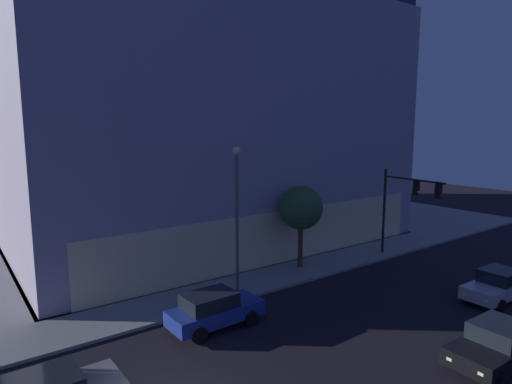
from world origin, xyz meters
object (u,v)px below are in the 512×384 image
(sidewalk_tree, at_px, (301,208))
(car_black, at_px, (496,345))
(traffic_light_far_corner, at_px, (406,198))
(street_lamp_sidewalk, at_px, (237,203))
(car_blue, at_px, (214,309))
(modern_building, at_px, (177,110))
(car_silver, at_px, (497,285))

(sidewalk_tree, xyz_separation_m, car_black, (-1.55, -12.87, -3.15))
(traffic_light_far_corner, height_order, street_lamp_sidewalk, street_lamp_sidewalk)
(traffic_light_far_corner, height_order, car_blue, traffic_light_far_corner)
(modern_building, distance_m, traffic_light_far_corner, 21.13)
(modern_building, distance_m, car_silver, 28.15)
(car_blue, xyz_separation_m, car_silver, (13.66, -6.06, -0.07))
(car_black, bearing_deg, car_silver, 24.63)
(sidewalk_tree, bearing_deg, car_silver, -63.15)
(modern_building, distance_m, car_blue, 23.42)
(car_blue, xyz_separation_m, car_black, (7.12, -9.06, -0.05))
(car_silver, bearing_deg, traffic_light_far_corner, 75.36)
(traffic_light_far_corner, distance_m, sidewalk_tree, 7.41)
(modern_building, bearing_deg, car_blue, -112.20)
(modern_building, height_order, street_lamp_sidewalk, modern_building)
(traffic_light_far_corner, height_order, car_black, traffic_light_far_corner)
(car_blue, distance_m, car_silver, 14.95)
(traffic_light_far_corner, height_order, car_silver, traffic_light_far_corner)
(sidewalk_tree, distance_m, car_blue, 9.96)
(car_blue, relative_size, car_black, 1.03)
(traffic_light_far_corner, bearing_deg, sidewalk_tree, 157.33)
(modern_building, distance_m, sidewalk_tree, 17.25)
(street_lamp_sidewalk, xyz_separation_m, car_blue, (-2.93, -2.47, -4.24))
(traffic_light_far_corner, distance_m, car_blue, 15.91)
(sidewalk_tree, xyz_separation_m, car_silver, (5.00, -9.87, -3.17))
(sidewalk_tree, distance_m, car_silver, 11.51)
(street_lamp_sidewalk, relative_size, sidewalk_tree, 1.51)
(traffic_light_far_corner, distance_m, car_black, 13.53)
(modern_building, bearing_deg, traffic_light_far_corner, -68.41)
(street_lamp_sidewalk, distance_m, car_blue, 5.72)
(street_lamp_sidewalk, xyz_separation_m, car_silver, (10.73, -8.53, -4.31))
(modern_building, relative_size, traffic_light_far_corner, 4.93)
(modern_building, height_order, traffic_light_far_corner, modern_building)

